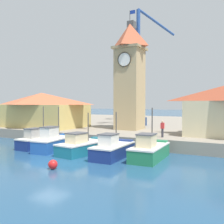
% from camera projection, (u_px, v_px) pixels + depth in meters
% --- Properties ---
extents(ground_plane, '(300.00, 300.00, 0.00)m').
position_uv_depth(ground_plane, '(50.00, 163.00, 19.52)').
color(ground_plane, navy).
extents(quay_wharf, '(120.00, 40.00, 1.15)m').
position_uv_depth(quay_wharf, '(163.00, 126.00, 44.31)').
color(quay_wharf, gray).
rests_on(quay_wharf, ground).
extents(fishing_boat_far_left, '(2.00, 4.83, 4.14)m').
position_uv_depth(fishing_boat_far_left, '(39.00, 141.00, 26.26)').
color(fishing_boat_far_left, navy).
rests_on(fishing_boat_far_left, ground).
extents(fishing_boat_left_outer, '(2.27, 5.18, 4.12)m').
position_uv_depth(fishing_boat_left_outer, '(55.00, 142.00, 24.71)').
color(fishing_boat_left_outer, '#2356A8').
rests_on(fishing_boat_left_outer, ground).
extents(fishing_boat_left_inner, '(2.77, 5.43, 3.61)m').
position_uv_depth(fishing_boat_left_inner, '(83.00, 146.00, 23.13)').
color(fishing_boat_left_inner, '#196B7F').
rests_on(fishing_boat_left_inner, ground).
extents(fishing_boat_mid_left, '(2.18, 4.90, 3.74)m').
position_uv_depth(fishing_boat_mid_left, '(113.00, 149.00, 21.45)').
color(fishing_boat_mid_left, navy).
rests_on(fishing_boat_mid_left, ground).
extents(fishing_boat_center, '(2.29, 5.04, 4.11)m').
position_uv_depth(fishing_boat_center, '(149.00, 150.00, 20.79)').
color(fishing_boat_center, '#237A4C').
rests_on(fishing_boat_center, ground).
extents(clock_tower, '(3.54, 3.54, 14.84)m').
position_uv_depth(clock_tower, '(130.00, 73.00, 32.82)').
color(clock_tower, tan).
rests_on(clock_tower, quay_wharf).
extents(warehouse_left, '(12.42, 7.33, 4.75)m').
position_uv_depth(warehouse_left, '(42.00, 109.00, 36.82)').
color(warehouse_left, tan).
rests_on(warehouse_left, quay_wharf).
extents(port_crane_near, '(4.40, 9.19, 17.00)m').
position_uv_depth(port_crane_near, '(139.00, 80.00, 38.23)').
color(port_crane_near, navy).
rests_on(port_crane_near, quay_wharf).
extents(port_crane_far, '(2.71, 11.14, 17.39)m').
position_uv_depth(port_crane_far, '(135.00, 85.00, 48.95)').
color(port_crane_far, navy).
rests_on(port_crane_far, quay_wharf).
extents(mooring_buoy, '(0.64, 0.64, 0.64)m').
position_uv_depth(mooring_buoy, '(53.00, 164.00, 17.77)').
color(mooring_buoy, red).
rests_on(mooring_buoy, ground).
extents(dock_worker_near_tower, '(0.34, 0.22, 1.62)m').
position_uv_depth(dock_worker_near_tower, '(162.00, 129.00, 25.42)').
color(dock_worker_near_tower, '#33333D').
rests_on(dock_worker_near_tower, quay_wharf).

